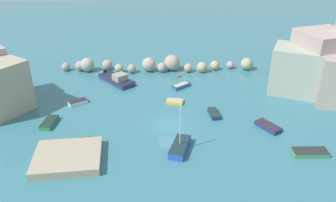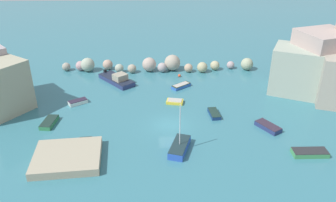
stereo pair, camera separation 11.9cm
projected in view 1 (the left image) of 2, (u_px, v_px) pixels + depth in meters
cove_water at (169, 125)px, 42.10m from camera, size 160.00×160.00×0.00m
rock_breakwater at (155, 65)px, 57.51m from camera, size 32.16×3.41×2.66m
stone_dock at (68, 157)px, 35.49m from camera, size 7.32×6.51×0.85m
channel_buoy at (179, 76)px, 55.47m from camera, size 0.47×0.47×0.47m
moored_boat_0 at (268, 126)px, 41.23m from camera, size 2.85×3.42×0.59m
moored_boat_1 at (78, 102)px, 46.99m from camera, size 2.69×2.27×0.56m
moored_boat_2 at (117, 79)px, 53.35m from camera, size 6.13×6.62×1.66m
moored_boat_3 at (181, 86)px, 51.80m from camera, size 3.08×2.77×0.54m
moored_boat_4 at (85, 147)px, 37.29m from camera, size 1.74×3.55×0.61m
moored_boat_5 at (49, 123)px, 42.10m from camera, size 1.70×3.24×0.55m
moored_boat_6 at (180, 147)px, 37.16m from camera, size 2.74×4.37×5.64m
moored_boat_7 at (175, 101)px, 47.27m from camera, size 2.46×1.78×0.46m
moored_boat_8 at (214, 114)px, 44.18m from camera, size 1.39×2.85×0.49m
moored_boat_9 at (310, 152)px, 36.51m from camera, size 3.72×1.48×0.57m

